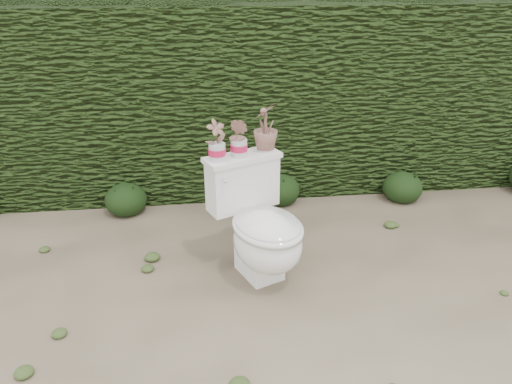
{
  "coord_description": "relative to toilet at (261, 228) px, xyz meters",
  "views": [
    {
      "loc": [
        -0.57,
        -2.78,
        1.92
      ],
      "look_at": [
        -0.22,
        0.11,
        0.55
      ],
      "focal_mm": 35.0,
      "sensor_mm": 36.0,
      "label": 1
    }
  ],
  "objects": [
    {
      "name": "potted_plant_center",
      "position": [
        -0.12,
        0.21,
        0.54
      ],
      "size": [
        0.16,
        0.17,
        0.24
      ],
      "primitive_type": "imported",
      "rotation": [
        0.0,
        0.0,
        5.37
      ],
      "color": "#266920",
      "rests_on": "toilet"
    },
    {
      "name": "liriope_clump_1",
      "position": [
        -0.99,
        1.05,
        -0.22
      ],
      "size": [
        0.34,
        0.34,
        0.28
      ],
      "primitive_type": "ellipsoid",
      "color": "black",
      "rests_on": "ground"
    },
    {
      "name": "liriope_clump_3",
      "position": [
        1.38,
        1.01,
        -0.22
      ],
      "size": [
        0.34,
        0.34,
        0.27
      ],
      "primitive_type": "ellipsoid",
      "color": "black",
      "rests_on": "ground"
    },
    {
      "name": "ground",
      "position": [
        0.2,
        0.02,
        -0.36
      ],
      "size": [
        60.0,
        60.0,
        0.0
      ],
      "primitive_type": "plane",
      "color": "gray",
      "rests_on": "ground"
    },
    {
      "name": "potted_plant_left",
      "position": [
        -0.26,
        0.15,
        0.54
      ],
      "size": [
        0.16,
        0.15,
        0.25
      ],
      "primitive_type": "imported",
      "rotation": [
        0.0,
        0.0,
        0.58
      ],
      "color": "#266920",
      "rests_on": "toilet"
    },
    {
      "name": "potted_plant_right",
      "position": [
        0.07,
        0.29,
        0.57
      ],
      "size": [
        0.22,
        0.22,
        0.3
      ],
      "primitive_type": "imported",
      "rotation": [
        0.0,
        0.0,
        4.29
      ],
      "color": "#266920",
      "rests_on": "toilet"
    },
    {
      "name": "liriope_clump_2",
      "position": [
        0.3,
        1.08,
        -0.22
      ],
      "size": [
        0.35,
        0.35,
        0.28
      ],
      "primitive_type": "ellipsoid",
      "color": "black",
      "rests_on": "ground"
    },
    {
      "name": "toilet",
      "position": [
        0.0,
        0.0,
        0.0
      ],
      "size": [
        0.68,
        0.8,
        0.78
      ],
      "rotation": [
        0.0,
        0.0,
        0.4
      ],
      "color": "white",
      "rests_on": "ground"
    },
    {
      "name": "hedge",
      "position": [
        0.2,
        1.62,
        0.44
      ],
      "size": [
        8.0,
        1.0,
        1.6
      ],
      "primitive_type": "cube",
      "color": "#2E4717",
      "rests_on": "ground"
    }
  ]
}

